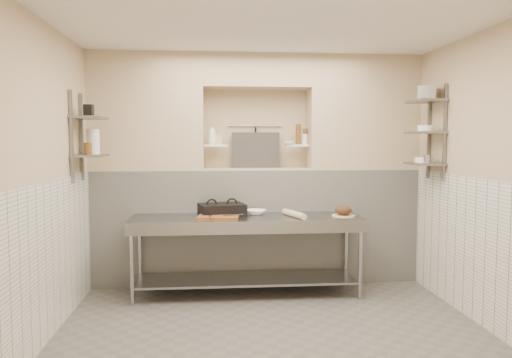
{
  "coord_description": "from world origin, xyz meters",
  "views": [
    {
      "loc": [
        -0.55,
        -4.39,
        1.75
      ],
      "look_at": [
        -0.08,
        0.9,
        1.35
      ],
      "focal_mm": 35.0,
      "sensor_mm": 36.0,
      "label": 1
    }
  ],
  "objects": [
    {
      "name": "backwall_lower",
      "position": [
        0.0,
        1.75,
        0.7
      ],
      "size": [
        4.0,
        0.4,
        1.4
      ],
      "primitive_type": "cube",
      "color": "silver",
      "rests_on": "floor"
    },
    {
      "name": "bread_loaf",
      "position": [
        0.94,
        1.12,
        0.97
      ],
      "size": [
        0.19,
        0.19,
        0.11
      ],
      "primitive_type": "ellipsoid",
      "color": "#4C2D19",
      "rests_on": "bread_board"
    },
    {
      "name": "bowl_right",
      "position": [
        1.84,
        1.06,
        1.54
      ],
      "size": [
        0.2,
        0.2,
        0.06
      ],
      "primitive_type": "cylinder",
      "color": "white",
      "rests_on": "wall_shelf_right_lower"
    },
    {
      "name": "backwall_header",
      "position": [
        0.0,
        1.75,
        2.6
      ],
      "size": [
        1.3,
        0.4,
        0.4
      ],
      "primitive_type": "cube",
      "color": "tan",
      "rests_on": "backwall_lower"
    },
    {
      "name": "condiment_b",
      "position": [
        0.52,
        1.76,
        1.84
      ],
      "size": [
        0.06,
        0.06,
        0.25
      ],
      "primitive_type": "cylinder",
      "color": "brown",
      "rests_on": "alcove_shelf_right"
    },
    {
      "name": "wall_left",
      "position": [
        -2.05,
        0.0,
        1.4
      ],
      "size": [
        0.1,
        3.9,
        2.8
      ],
      "primitive_type": "cube",
      "color": "tan",
      "rests_on": "ground"
    },
    {
      "name": "bottle_soap",
      "position": [
        -0.55,
        1.73,
        1.84
      ],
      "size": [
        0.1,
        0.1,
        0.25
      ],
      "primitive_type": "imported",
      "rotation": [
        0.0,
        0.0,
        -0.03
      ],
      "color": "white",
      "rests_on": "alcove_shelf_left"
    },
    {
      "name": "rolling_pin",
      "position": [
        0.37,
        1.11,
        0.93
      ],
      "size": [
        0.21,
        0.46,
        0.07
      ],
      "primitive_type": "cylinder",
      "rotation": [
        1.57,
        0.0,
        0.33
      ],
      "color": "beige",
      "rests_on": "prep_table"
    },
    {
      "name": "ceiling",
      "position": [
        0.0,
        0.0,
        2.85
      ],
      "size": [
        4.0,
        3.9,
        0.1
      ],
      "primitive_type": "cube",
      "color": "silver",
      "rests_on": "ground"
    },
    {
      "name": "wainscot_left",
      "position": [
        -1.99,
        0.0,
        0.7
      ],
      "size": [
        0.02,
        3.9,
        1.4
      ],
      "primitive_type": "cube",
      "color": "silver",
      "rests_on": "floor"
    },
    {
      "name": "wall_shelf_right_upper",
      "position": [
        1.84,
        1.05,
        2.2
      ],
      "size": [
        0.3,
        0.5,
        0.03
      ],
      "primitive_type": "cube",
      "color": "slate",
      "rests_on": "wall_right"
    },
    {
      "name": "wainscot_right",
      "position": [
        1.99,
        0.0,
        0.7
      ],
      "size": [
        0.02,
        3.9,
        1.4
      ],
      "primitive_type": "cube",
      "color": "silver",
      "rests_on": "floor"
    },
    {
      "name": "wall_shelf_right_lower",
      "position": [
        1.84,
        1.05,
        1.5
      ],
      "size": [
        0.3,
        0.5,
        0.02
      ],
      "primitive_type": "cube",
      "color": "slate",
      "rests_on": "wall_right"
    },
    {
      "name": "wall_back",
      "position": [
        0.0,
        2.0,
        1.4
      ],
      "size": [
        4.0,
        0.1,
        2.8
      ],
      "primitive_type": "cube",
      "color": "tan",
      "rests_on": "ground"
    },
    {
      "name": "shelf_rail_right_b",
      "position": [
        1.98,
        0.85,
        1.85
      ],
      "size": [
        0.03,
        0.03,
        1.05
      ],
      "primitive_type": "cube",
      "color": "slate",
      "rests_on": "wall_right"
    },
    {
      "name": "bread_board",
      "position": [
        0.94,
        1.12,
        0.91
      ],
      "size": [
        0.26,
        0.26,
        0.02
      ],
      "primitive_type": "cylinder",
      "color": "beige",
      "rests_on": "prep_table"
    },
    {
      "name": "tongs",
      "position": [
        -0.57,
        0.97,
        0.96
      ],
      "size": [
        0.04,
        0.26,
        0.02
      ],
      "primitive_type": "cylinder",
      "rotation": [
        1.57,
        0.0,
        0.06
      ],
      "color": "gray",
      "rests_on": "cutting_board"
    },
    {
      "name": "cutting_board",
      "position": [
        -0.49,
        1.03,
        0.92
      ],
      "size": [
        0.48,
        0.36,
        0.04
      ],
      "primitive_type": "cube",
      "rotation": [
        0.0,
        0.0,
        -0.12
      ],
      "color": "brown",
      "rests_on": "prep_table"
    },
    {
      "name": "mixing_bowl",
      "position": [
        -0.04,
        1.34,
        0.93
      ],
      "size": [
        0.3,
        0.3,
        0.06
      ],
      "primitive_type": "imported",
      "rotation": [
        0.0,
        0.0,
        -0.35
      ],
      "color": "white",
      "rests_on": "prep_table"
    },
    {
      "name": "backwall_pillar_left",
      "position": [
        -1.33,
        1.75,
        2.1
      ],
      "size": [
        1.35,
        0.4,
        1.4
      ],
      "primitive_type": "cube",
      "color": "tan",
      "rests_on": "backwall_lower"
    },
    {
      "name": "jug_left",
      "position": [
        -1.84,
        1.2,
        1.75
      ],
      "size": [
        0.14,
        0.14,
        0.27
      ],
      "primitive_type": "cylinder",
      "color": "white",
      "rests_on": "wall_shelf_left_lower"
    },
    {
      "name": "condiment_a",
      "position": [
        0.61,
        1.77,
        1.81
      ],
      "size": [
        0.05,
        0.05,
        0.2
      ],
      "primitive_type": "cylinder",
      "color": "brown",
      "rests_on": "alcove_shelf_right"
    },
    {
      "name": "knife_blade",
      "position": [
        -0.32,
        1.03,
        0.95
      ],
      "size": [
        0.23,
        0.12,
        0.01
      ],
      "primitive_type": "cube",
      "rotation": [
        0.0,
        0.0,
        0.41
      ],
      "color": "gray",
      "rests_on": "cutting_board"
    },
    {
      "name": "box_left_upper",
      "position": [
        -1.84,
        1.03,
        2.08
      ],
      "size": [
        0.1,
        0.1,
        0.13
      ],
      "primitive_type": "cube",
      "rotation": [
        0.0,
        0.0,
        -0.09
      ],
      "color": "black",
      "rests_on": "wall_shelf_left_upper"
    },
    {
      "name": "jar_alcove",
      "position": [
        -0.47,
        1.79,
        1.77
      ],
      "size": [
        0.08,
        0.08,
        0.12
      ],
      "primitive_type": "cube",
      "color": "tan",
      "rests_on": "alcove_shelf_left"
    },
    {
      "name": "wall_shelf_left_upper",
      "position": [
        -1.84,
        1.05,
        2.0
      ],
      "size": [
        0.3,
        0.5,
        0.03
      ],
      "primitive_type": "cube",
      "color": "slate",
      "rests_on": "wall_left"
    },
    {
      "name": "shelf_rail_left_a",
      "position": [
        -1.98,
        1.25,
        1.8
      ],
      "size": [
        0.03,
        0.03,
        0.95
      ],
      "primitive_type": "cube",
      "color": "slate",
      "rests_on": "wall_left"
    },
    {
      "name": "alcove_shelf_left",
      "position": [
        -0.5,
        1.75,
        1.7
      ],
      "size": [
        0.28,
        0.16,
        0.02
      ],
      "primitive_type": "cube",
      "color": "white",
      "rests_on": "backwall_lower"
    },
    {
      "name": "prep_table",
      "position": [
        -0.16,
        1.18,
        0.64
      ],
      "size": [
        2.6,
        0.7,
        0.9
      ],
      "color": "gray",
      "rests_on": "floor"
    },
    {
      "name": "shelf_rail_left_b",
      "position": [
        -1.98,
        0.85,
        1.8
      ],
      "size": [
        0.03,
        0.03,
        0.95
      ],
      "primitive_type": "cube",
      "color": "slate",
      "rests_on": "wall_left"
    },
    {
      "name": "splash_panel",
      "position": [
        0.0,
        1.85,
        1.64
      ],
      "size": [
        0.6,
        0.08,
        0.45
      ],
      "primitive_type": "cube",
      "rotation": [
        -0.14,
        0.0,
        0.0
      ],
      "color": "#383330",
      "rests_on": "alcove_sill"
    },
    {
      "name": "floor",
      "position": [
        0.0,
        0.0,
        -0.05
      ],
      "size": [
        4.0,
        3.9,
        0.1
      ],
      "primitive_type": "cube",
      "color": "#615B56",
      "rests_on": "ground"
    },
    {
      "name": "condiment_c",
      "position": [
        0.61,
        1.78,
        1.78
      ],
      "size": [
        0.08,
        0.08,
        0.13
      ],
      "primitive_type": "cylinder",
      "color": "white",
      "rests_on": "alcove_shelf_right"
    },
    {
      "name": "bowl_right_mid",
      "position": [
        1.84,
        1.02,
        1.9
      ],
      "size": [
        0.18,
        0.18,
        0.07
      ],
      "primitive_type": "cylinder",
      "color": "white",
      "rests_on": "wall_shelf_right_mid"
    },
    {
      "name": "hanging_steel",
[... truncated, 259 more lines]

